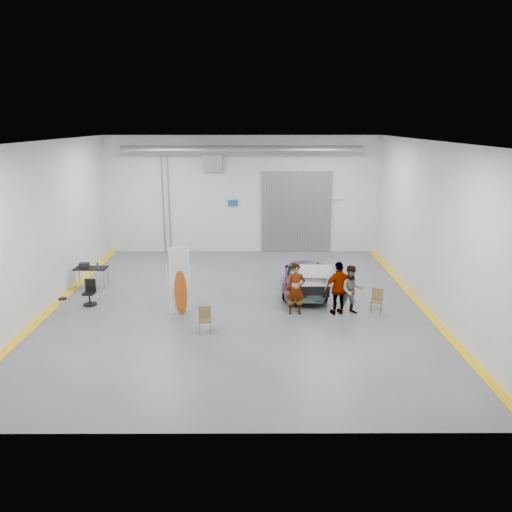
{
  "coord_description": "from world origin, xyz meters",
  "views": [
    {
      "loc": [
        0.61,
        -17.59,
        6.65
      ],
      "look_at": [
        0.67,
        1.47,
        1.5
      ],
      "focal_mm": 35.0,
      "sensor_mm": 36.0,
      "label": 1
    }
  ],
  "objects_px": {
    "sedan_car": "(306,276)",
    "person_a": "(296,289)",
    "shop_stool": "(63,307)",
    "person_c": "(339,288)",
    "work_table": "(89,268)",
    "folding_chair_near": "(205,325)",
    "office_chair": "(90,294)",
    "person_b": "(352,290)",
    "folding_chair_far": "(376,306)",
    "surfboard_display": "(178,286)"
  },
  "relations": [
    {
      "from": "sedan_car",
      "to": "office_chair",
      "type": "xyz_separation_m",
      "value": [
        -8.23,
        -1.57,
        -0.22
      ]
    },
    {
      "from": "person_c",
      "to": "folding_chair_far",
      "type": "distance_m",
      "value": 1.55
    },
    {
      "from": "surfboard_display",
      "to": "shop_stool",
      "type": "distance_m",
      "value": 4.16
    },
    {
      "from": "sedan_car",
      "to": "work_table",
      "type": "xyz_separation_m",
      "value": [
        -8.89,
        0.52,
        0.2
      ]
    },
    {
      "from": "sedan_car",
      "to": "surfboard_display",
      "type": "xyz_separation_m",
      "value": [
        -4.76,
        -2.56,
        0.44
      ]
    },
    {
      "from": "work_table",
      "to": "folding_chair_near",
      "type": "bearing_deg",
      "value": -41.95
    },
    {
      "from": "surfboard_display",
      "to": "folding_chair_near",
      "type": "xyz_separation_m",
      "value": [
        1.09,
        -1.61,
        -0.81
      ]
    },
    {
      "from": "sedan_car",
      "to": "shop_stool",
      "type": "distance_m",
      "value": 9.23
    },
    {
      "from": "person_a",
      "to": "surfboard_display",
      "type": "distance_m",
      "value": 4.16
    },
    {
      "from": "folding_chair_near",
      "to": "office_chair",
      "type": "distance_m",
      "value": 5.24
    },
    {
      "from": "person_b",
      "to": "shop_stool",
      "type": "xyz_separation_m",
      "value": [
        -10.23,
        -0.09,
        -0.58
      ]
    },
    {
      "from": "sedan_car",
      "to": "person_b",
      "type": "xyz_separation_m",
      "value": [
        1.37,
        -2.49,
        0.26
      ]
    },
    {
      "from": "sedan_car",
      "to": "surfboard_display",
      "type": "relative_size",
      "value": 1.66
    },
    {
      "from": "sedan_car",
      "to": "office_chair",
      "type": "bearing_deg",
      "value": 17.05
    },
    {
      "from": "person_b",
      "to": "surfboard_display",
      "type": "relative_size",
      "value": 0.67
    },
    {
      "from": "folding_chair_near",
      "to": "work_table",
      "type": "bearing_deg",
      "value": 131.73
    },
    {
      "from": "surfboard_display",
      "to": "folding_chair_far",
      "type": "height_order",
      "value": "surfboard_display"
    },
    {
      "from": "shop_stool",
      "to": "office_chair",
      "type": "bearing_deg",
      "value": 58.23
    },
    {
      "from": "work_table",
      "to": "surfboard_display",
      "type": "bearing_deg",
      "value": -36.74
    },
    {
      "from": "person_a",
      "to": "work_table",
      "type": "bearing_deg",
      "value": 160.11
    },
    {
      "from": "sedan_car",
      "to": "folding_chair_far",
      "type": "relative_size",
      "value": 5.04
    },
    {
      "from": "folding_chair_near",
      "to": "folding_chair_far",
      "type": "relative_size",
      "value": 0.97
    },
    {
      "from": "person_a",
      "to": "shop_stool",
      "type": "xyz_separation_m",
      "value": [
        -8.25,
        -0.09,
        -0.62
      ]
    },
    {
      "from": "surfboard_display",
      "to": "work_table",
      "type": "bearing_deg",
      "value": 120.59
    },
    {
      "from": "sedan_car",
      "to": "person_a",
      "type": "bearing_deg",
      "value": 82.56
    },
    {
      "from": "person_b",
      "to": "office_chair",
      "type": "height_order",
      "value": "person_b"
    },
    {
      "from": "person_a",
      "to": "folding_chair_near",
      "type": "height_order",
      "value": "person_a"
    },
    {
      "from": "sedan_car",
      "to": "work_table",
      "type": "relative_size",
      "value": 3.29
    },
    {
      "from": "shop_stool",
      "to": "work_table",
      "type": "height_order",
      "value": "work_table"
    },
    {
      "from": "person_c",
      "to": "person_a",
      "type": "bearing_deg",
      "value": -17.74
    },
    {
      "from": "person_a",
      "to": "office_chair",
      "type": "relative_size",
      "value": 1.95
    },
    {
      "from": "work_table",
      "to": "person_b",
      "type": "bearing_deg",
      "value": -16.35
    },
    {
      "from": "person_c",
      "to": "work_table",
      "type": "xyz_separation_m",
      "value": [
        -9.8,
        3.04,
        -0.13
      ]
    },
    {
      "from": "folding_chair_far",
      "to": "person_b",
      "type": "bearing_deg",
      "value": -154.8
    },
    {
      "from": "sedan_car",
      "to": "person_a",
      "type": "height_order",
      "value": "person_a"
    },
    {
      "from": "folding_chair_near",
      "to": "sedan_car",
      "type": "bearing_deg",
      "value": 42.27
    },
    {
      "from": "person_c",
      "to": "folding_chair_far",
      "type": "xyz_separation_m",
      "value": [
        1.38,
        0.09,
        -0.69
      ]
    },
    {
      "from": "shop_stool",
      "to": "work_table",
      "type": "bearing_deg",
      "value": 90.64
    },
    {
      "from": "folding_chair_far",
      "to": "folding_chair_near",
      "type": "bearing_deg",
      "value": -142.45
    },
    {
      "from": "shop_stool",
      "to": "work_table",
      "type": "xyz_separation_m",
      "value": [
        -0.03,
        3.11,
        0.52
      ]
    },
    {
      "from": "sedan_car",
      "to": "person_a",
      "type": "distance_m",
      "value": 2.58
    },
    {
      "from": "person_a",
      "to": "folding_chair_far",
      "type": "height_order",
      "value": "person_a"
    },
    {
      "from": "person_c",
      "to": "office_chair",
      "type": "distance_m",
      "value": 9.21
    },
    {
      "from": "folding_chair_far",
      "to": "work_table",
      "type": "distance_m",
      "value": 11.58
    },
    {
      "from": "person_b",
      "to": "shop_stool",
      "type": "relative_size",
      "value": 2.85
    },
    {
      "from": "surfboard_display",
      "to": "shop_stool",
      "type": "xyz_separation_m",
      "value": [
        -4.09,
        -0.02,
        -0.76
      ]
    },
    {
      "from": "person_b",
      "to": "person_c",
      "type": "bearing_deg",
      "value": 178.96
    },
    {
      "from": "folding_chair_far",
      "to": "office_chair",
      "type": "distance_m",
      "value": 10.56
    },
    {
      "from": "folding_chair_far",
      "to": "shop_stool",
      "type": "bearing_deg",
      "value": -157.9
    },
    {
      "from": "person_c",
      "to": "folding_chair_near",
      "type": "bearing_deg",
      "value": 3.15
    }
  ]
}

